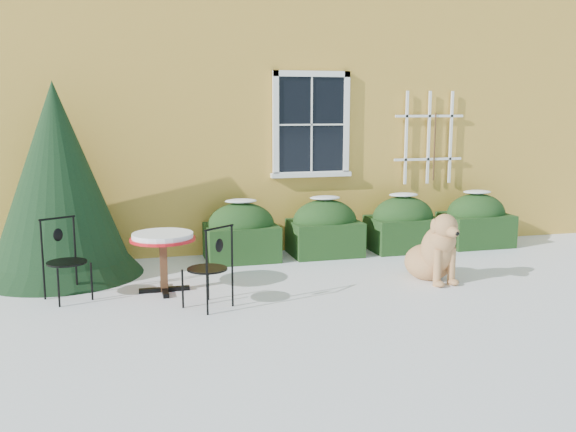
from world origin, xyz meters
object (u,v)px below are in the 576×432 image
object	(u,v)px
evergreen_shrub	(59,199)
patio_chair_far	(65,259)
dog	(435,253)
bistro_table	(163,243)
patio_chair_near	(210,267)

from	to	relation	value
evergreen_shrub	patio_chair_far	bearing A→B (deg)	-83.76
evergreen_shrub	dog	xyz separation A→B (m)	(4.70, -1.58, -0.66)
evergreen_shrub	patio_chair_far	distance (m)	1.31
evergreen_shrub	bistro_table	distance (m)	1.77
evergreen_shrub	bistro_table	world-z (taller)	evergreen_shrub
bistro_table	dog	xyz separation A→B (m)	(3.44, -0.41, -0.23)
evergreen_shrub	dog	distance (m)	5.00
bistro_table	dog	bearing A→B (deg)	-6.82
patio_chair_near	patio_chair_far	distance (m)	1.77
bistro_table	dog	size ratio (longest dim) A/B	0.75
patio_chair_near	dog	distance (m)	3.01
patio_chair_far	dog	world-z (taller)	patio_chair_far
patio_chair_near	bistro_table	bearing A→B (deg)	-96.19
bistro_table	evergreen_shrub	bearing A→B (deg)	137.32
evergreen_shrub	dog	world-z (taller)	evergreen_shrub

